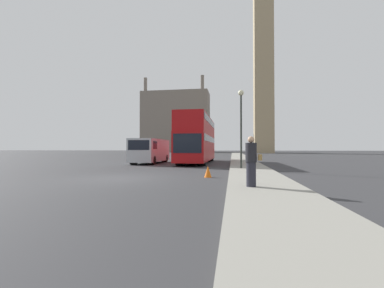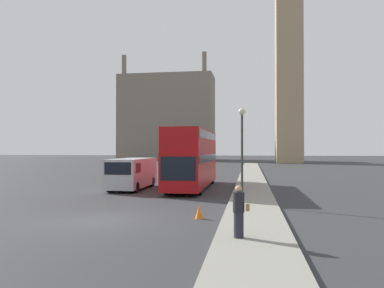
{
  "view_description": "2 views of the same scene",
  "coord_description": "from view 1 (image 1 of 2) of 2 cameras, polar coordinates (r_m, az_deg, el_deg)",
  "views": [
    {
      "loc": [
        5.18,
        -11.36,
        1.41
      ],
      "look_at": [
        1.18,
        13.96,
        1.84
      ],
      "focal_mm": 24.0,
      "sensor_mm": 36.0,
      "label": 1
    },
    {
      "loc": [
        6.15,
        -14.7,
        2.97
      ],
      "look_at": [
        0.6,
        20.87,
        3.43
      ],
      "focal_mm": 35.0,
      "sensor_mm": 36.0,
      "label": 2
    }
  ],
  "objects": [
    {
      "name": "white_van",
      "position": [
        24.25,
        -9.32,
        -1.4
      ],
      "size": [
        2.17,
        6.11,
        2.25
      ],
      "color": "#B2B7BC",
      "rests_on": "ground_plane"
    },
    {
      "name": "ground_plane",
      "position": [
        12.56,
        -15.56,
        -7.36
      ],
      "size": [
        300.0,
        300.0,
        0.0
      ],
      "primitive_type": "plane",
      "color": "#333335"
    },
    {
      "name": "clock_tower",
      "position": [
        85.04,
        15.52,
        24.16
      ],
      "size": [
        5.77,
        5.94,
        73.12
      ],
      "color": "tan",
      "rests_on": "ground_plane"
    },
    {
      "name": "pedestrian",
      "position": [
        8.67,
        13.06,
        -3.78
      ],
      "size": [
        0.53,
        0.37,
        1.65
      ],
      "color": "#23232D",
      "rests_on": "sidewalk_strip"
    },
    {
      "name": "red_double_decker_bus",
      "position": [
        24.64,
        1.25,
        1.41
      ],
      "size": [
        2.48,
        11.45,
        4.33
      ],
      "color": "#A80F11",
      "rests_on": "ground_plane"
    },
    {
      "name": "traffic_cone",
      "position": [
        12.5,
        3.56,
        -6.15
      ],
      "size": [
        0.36,
        0.36,
        0.55
      ],
      "color": "orange",
      "rests_on": "ground_plane"
    },
    {
      "name": "sidewalk_strip",
      "position": [
        11.49,
        14.49,
        -7.59
      ],
      "size": [
        2.53,
        120.0,
        0.15
      ],
      "color": "gray",
      "rests_on": "ground_plane"
    },
    {
      "name": "street_lamp",
      "position": [
        16.65,
        10.84,
        6.2
      ],
      "size": [
        0.36,
        0.36,
        4.96
      ],
      "color": "#2D332D",
      "rests_on": "sidewalk_strip"
    },
    {
      "name": "building_block_distant",
      "position": [
        99.48,
        -3.58,
        4.86
      ],
      "size": [
        25.34,
        10.74,
        27.93
      ],
      "color": "slate",
      "rests_on": "ground_plane"
    }
  ]
}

